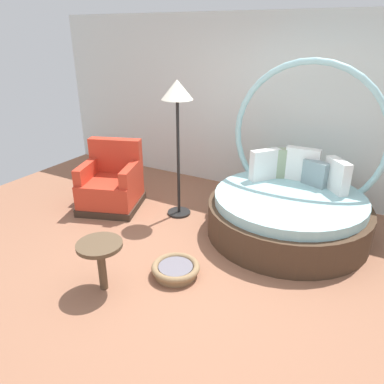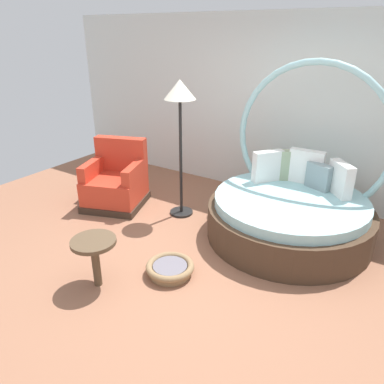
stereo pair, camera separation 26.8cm
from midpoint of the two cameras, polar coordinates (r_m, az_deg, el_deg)
ground_plane at (r=4.04m, az=-0.83°, el=-12.20°), size 8.00×8.00×0.02m
back_wall at (r=5.64m, az=12.11°, el=12.46°), size 8.00×0.12×2.62m
round_daybed at (r=4.73m, az=13.41°, el=-1.70°), size 1.98×1.98×2.08m
red_armchair at (r=5.44m, az=-13.72°, el=1.07°), size 1.02×1.02×0.94m
pet_basket at (r=3.94m, az=-4.53°, el=-11.84°), size 0.51×0.51×0.13m
side_table at (r=3.70m, az=-16.08°, el=-8.90°), size 0.44×0.44×0.52m
floor_lamp at (r=4.71m, az=-3.96°, el=13.50°), size 0.40×0.40×1.82m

